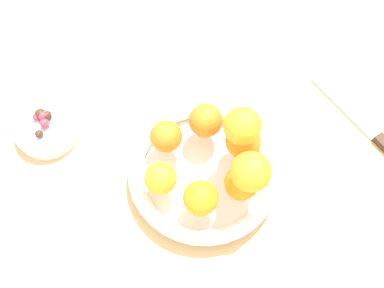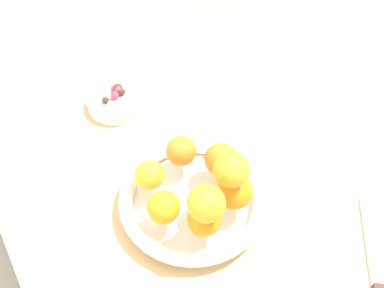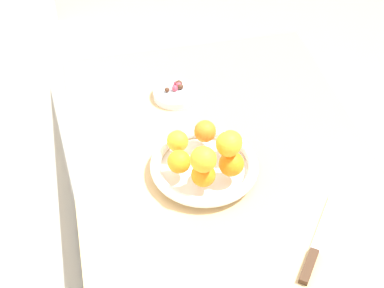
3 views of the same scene
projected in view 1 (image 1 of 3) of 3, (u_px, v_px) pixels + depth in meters
name	position (u px, v px, depth m)	size (l,w,h in m)	color
ground_plane	(203.00, 235.00, 1.37)	(6.00, 6.00, 0.00)	gray
dining_table	(211.00, 165.00, 0.78)	(1.10, 0.76, 0.74)	tan
fruit_bowl	(202.00, 170.00, 0.66)	(0.27, 0.27, 0.04)	white
candy_dish	(48.00, 129.00, 0.71)	(0.12, 0.12, 0.02)	silver
orange_0	(206.00, 121.00, 0.65)	(0.06, 0.06, 0.06)	orange
orange_1	(166.00, 136.00, 0.64)	(0.06, 0.06, 0.06)	orange
orange_2	(161.00, 178.00, 0.61)	(0.05, 0.05, 0.05)	orange
orange_3	(201.00, 198.00, 0.59)	(0.06, 0.06, 0.06)	orange
orange_4	(242.00, 183.00, 0.60)	(0.06, 0.06, 0.06)	orange
orange_5	(243.00, 141.00, 0.63)	(0.06, 0.06, 0.06)	orange
orange_6	(251.00, 172.00, 0.55)	(0.06, 0.06, 0.06)	orange
orange_7	(242.00, 126.00, 0.58)	(0.06, 0.06, 0.06)	orange
candy_ball_0	(45.00, 123.00, 0.69)	(0.02, 0.02, 0.02)	#C6384C
candy_ball_1	(43.00, 116.00, 0.70)	(0.02, 0.02, 0.02)	#C6384C
candy_ball_2	(48.00, 115.00, 0.70)	(0.02, 0.02, 0.02)	#472819
candy_ball_3	(36.00, 117.00, 0.70)	(0.01, 0.01, 0.01)	#C6384C
candy_ball_4	(39.00, 134.00, 0.69)	(0.01, 0.01, 0.01)	#472819
candy_ball_5	(41.00, 114.00, 0.70)	(0.02, 0.02, 0.02)	#472819
candy_ball_6	(45.00, 116.00, 0.70)	(0.02, 0.02, 0.02)	#472819
knife	(370.00, 130.00, 0.72)	(0.22, 0.17, 0.01)	#3F2819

